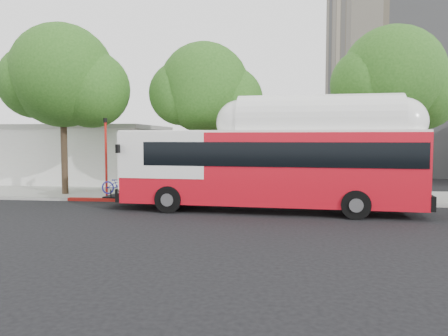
# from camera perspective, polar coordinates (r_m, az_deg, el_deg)

# --- Properties ---
(ground) EXTENTS (120.00, 120.00, 0.00)m
(ground) POSITION_cam_1_polar(r_m,az_deg,el_deg) (18.65, -2.48, -6.39)
(ground) COLOR black
(ground) RESTS_ON ground
(sidewalk) EXTENTS (60.00, 5.00, 0.15)m
(sidewalk) POSITION_cam_1_polar(r_m,az_deg,el_deg) (25.00, -0.11, -3.55)
(sidewalk) COLOR gray
(sidewalk) RESTS_ON ground
(curb_strip) EXTENTS (60.00, 0.30, 0.15)m
(curb_strip) POSITION_cam_1_polar(r_m,az_deg,el_deg) (22.44, -0.90, -4.42)
(curb_strip) COLOR gray
(curb_strip) RESTS_ON ground
(red_curb_segment) EXTENTS (10.00, 0.32, 0.16)m
(red_curb_segment) POSITION_cam_1_polar(r_m,az_deg,el_deg) (23.02, -8.34, -4.24)
(red_curb_segment) COLOR maroon
(red_curb_segment) RESTS_ON ground
(street_tree_left) EXTENTS (6.67, 5.80, 9.74)m
(street_tree_left) POSITION_cam_1_polar(r_m,az_deg,el_deg) (26.49, -19.37, 10.81)
(street_tree_left) COLOR #2D2116
(street_tree_left) RESTS_ON ground
(street_tree_mid) EXTENTS (5.75, 5.00, 8.62)m
(street_tree_mid) POSITION_cam_1_polar(r_m,az_deg,el_deg) (24.55, -1.64, 9.95)
(street_tree_mid) COLOR #2D2116
(street_tree_mid) RESTS_ON ground
(street_tree_right) EXTENTS (6.21, 5.40, 9.18)m
(street_tree_right) POSITION_cam_1_polar(r_m,az_deg,el_deg) (25.00, 22.10, 10.36)
(street_tree_right) COLOR #2D2116
(street_tree_right) RESTS_ON ground
(low_commercial_bldg) EXTENTS (16.20, 10.20, 4.25)m
(low_commercial_bldg) POSITION_cam_1_polar(r_m,az_deg,el_deg) (36.31, -21.13, 1.82)
(low_commercial_bldg) COLOR silver
(low_commercial_bldg) RESTS_ON ground
(transit_bus) EXTENTS (14.42, 3.92, 4.22)m
(transit_bus) POSITION_cam_1_polar(r_m,az_deg,el_deg) (19.92, 6.03, -0.02)
(transit_bus) COLOR red
(transit_bus) RESTS_ON ground
(signal_pole) EXTENTS (0.12, 0.42, 4.39)m
(signal_pole) POSITION_cam_1_polar(r_m,az_deg,el_deg) (24.01, -15.15, 1.22)
(signal_pole) COLOR #B31A13
(signal_pole) RESTS_ON ground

